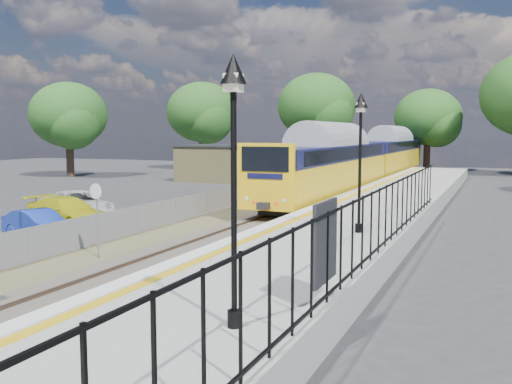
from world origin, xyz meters
The scene contains 15 objects.
ground centered at (0.00, 0.00, 0.00)m, with size 120.00×120.00×0.00m, color #2D2D30.
track_bed centered at (-0.47, 9.67, 0.09)m, with size 5.90×80.00×0.29m.
platform centered at (4.20, 8.00, 0.45)m, with size 5.00×70.00×0.90m, color gray.
platform_edge centered at (2.14, 8.00, 0.90)m, with size 0.90×70.00×0.01m.
victorian_lamp_south centered at (5.50, -4.00, 4.30)m, with size 0.44×0.44×4.60m.
victorian_lamp_north centered at (5.30, 6.00, 4.30)m, with size 0.44×0.44×4.60m.
palisade_fence centered at (6.55, 2.24, 1.84)m, with size 0.12×26.00×2.00m.
wire_fence centered at (-4.20, 12.00, 0.60)m, with size 0.06×52.00×1.20m.
outbuilding centered at (-10.91, 31.21, 1.52)m, with size 10.80×10.10×3.12m.
tree_line centered at (1.40, 42.00, 6.61)m, with size 56.80×43.80×11.88m.
train centered at (0.00, 31.14, 2.34)m, with size 2.82×40.83×3.51m.
speed_sign centered at (-2.62, 2.47, 1.70)m, with size 0.51×0.13×2.54m.
car_blue centered at (-7.13, 4.50, 0.58)m, with size 1.24×3.55×1.17m, color #1C38AA.
car_yellow centered at (-8.26, 7.36, 0.66)m, with size 1.85×4.54×1.32m, color yellow.
car_white centered at (-9.29, 9.22, 0.69)m, with size 2.29×4.96×1.38m, color silver.
Camera 1 is at (9.59, -12.52, 4.22)m, focal length 40.00 mm.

